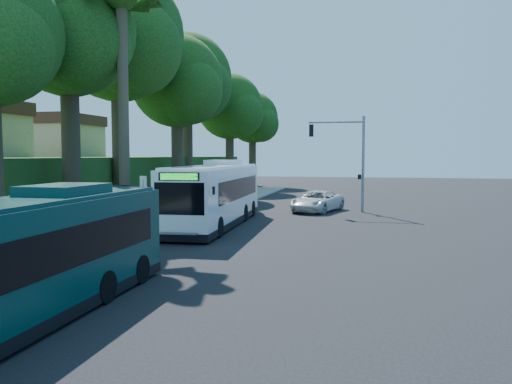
% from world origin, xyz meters
% --- Properties ---
extents(ground, '(140.00, 140.00, 0.00)m').
position_xyz_m(ground, '(0.00, 0.00, 0.00)').
color(ground, black).
rests_on(ground, ground).
extents(sidewalk, '(4.50, 70.00, 0.12)m').
position_xyz_m(sidewalk, '(-7.30, 0.00, 0.06)').
color(sidewalk, gray).
rests_on(sidewalk, ground).
extents(red_curb, '(0.25, 30.00, 0.13)m').
position_xyz_m(red_curb, '(-5.00, -4.00, 0.07)').
color(red_curb, '#9F1211').
rests_on(red_curb, ground).
extents(grass_verge, '(8.00, 70.00, 0.06)m').
position_xyz_m(grass_verge, '(-13.00, 5.00, 0.03)').
color(grass_verge, '#234719').
rests_on(grass_verge, ground).
extents(bus_shelter, '(3.20, 1.51, 2.55)m').
position_xyz_m(bus_shelter, '(-7.26, -2.86, 1.81)').
color(bus_shelter, black).
rests_on(bus_shelter, ground).
extents(stop_sign_pole, '(0.35, 0.06, 3.17)m').
position_xyz_m(stop_sign_pole, '(-5.40, -5.00, 2.08)').
color(stop_sign_pole, gray).
rests_on(stop_sign_pole, ground).
extents(traffic_signal_pole, '(4.10, 0.30, 7.00)m').
position_xyz_m(traffic_signal_pole, '(3.78, 10.00, 4.42)').
color(traffic_signal_pole, gray).
rests_on(traffic_signal_pole, ground).
extents(palm_tree, '(4.20, 4.20, 14.40)m').
position_xyz_m(palm_tree, '(-8.20, -1.50, 12.38)').
color(palm_tree, '#4C3F2D').
rests_on(palm_tree, ground).
extents(hillside_backdrop, '(24.00, 60.00, 8.80)m').
position_xyz_m(hillside_backdrop, '(-26.30, 15.10, 2.44)').
color(hillside_backdrop, '#234719').
rests_on(hillside_backdrop, ground).
extents(tree_0, '(8.40, 8.00, 15.70)m').
position_xyz_m(tree_0, '(-12.40, -0.02, 11.20)').
color(tree_0, '#382B1E').
rests_on(tree_0, ground).
extents(tree_1, '(10.50, 10.00, 18.26)m').
position_xyz_m(tree_1, '(-13.37, 7.98, 12.73)').
color(tree_1, '#382B1E').
rests_on(tree_1, ground).
extents(tree_2, '(8.82, 8.40, 15.12)m').
position_xyz_m(tree_2, '(-11.89, 15.98, 10.48)').
color(tree_2, '#382B1E').
rests_on(tree_2, ground).
extents(tree_3, '(10.08, 9.60, 17.28)m').
position_xyz_m(tree_3, '(-13.88, 23.98, 11.98)').
color(tree_3, '#382B1E').
rests_on(tree_3, ground).
extents(tree_4, '(8.40, 8.00, 14.14)m').
position_xyz_m(tree_4, '(-11.40, 31.98, 9.73)').
color(tree_4, '#382B1E').
rests_on(tree_4, ground).
extents(tree_5, '(7.35, 7.00, 12.86)m').
position_xyz_m(tree_5, '(-10.41, 39.99, 8.96)').
color(tree_5, '#382B1E').
rests_on(tree_5, ground).
extents(white_bus, '(3.33, 13.11, 3.88)m').
position_xyz_m(white_bus, '(-3.63, 1.02, 1.89)').
color(white_bus, white).
rests_on(white_bus, ground).
extents(teal_bus, '(2.48, 11.24, 3.35)m').
position_xyz_m(teal_bus, '(-3.05, -16.61, 1.63)').
color(teal_bus, '#08312F').
rests_on(teal_bus, ground).
extents(pickup, '(4.05, 6.01, 1.53)m').
position_xyz_m(pickup, '(1.51, 9.78, 0.76)').
color(pickup, silver).
rests_on(pickup, ground).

